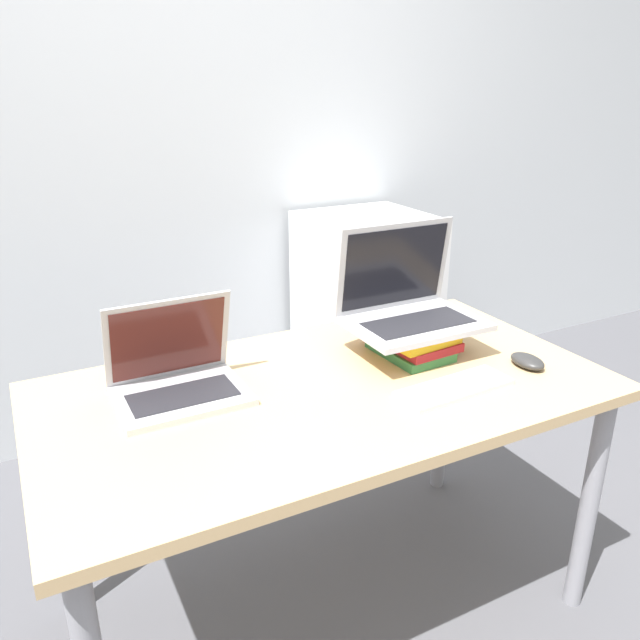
% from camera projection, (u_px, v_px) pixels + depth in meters
% --- Properties ---
extents(wall_back, '(8.00, 0.05, 2.70)m').
position_uv_depth(wall_back, '(172.00, 104.00, 2.39)').
color(wall_back, silver).
rests_on(wall_back, ground_plane).
extents(desk, '(1.42, 0.76, 0.72)m').
position_uv_depth(desk, '(327.00, 412.00, 1.60)').
color(desk, tan).
rests_on(desk, ground_plane).
extents(laptop_left, '(0.31, 0.24, 0.24)m').
position_uv_depth(laptop_left, '(177.00, 377.00, 1.51)').
color(laptop_left, '#B2B2B7').
rests_on(laptop_left, desk).
extents(book_stack, '(0.21, 0.27, 0.08)m').
position_uv_depth(book_stack, '(409.00, 337.00, 1.74)').
color(book_stack, '#33753D').
rests_on(book_stack, desk).
extents(laptop_on_books, '(0.36, 0.26, 0.27)m').
position_uv_depth(laptop_on_books, '(408.00, 304.00, 1.73)').
color(laptop_on_books, '#B2B2B7').
rests_on(laptop_on_books, book_stack).
extents(wireless_keyboard, '(0.31, 0.12, 0.01)m').
position_uv_depth(wireless_keyboard, '(455.00, 388.00, 1.54)').
color(wireless_keyboard, silver).
rests_on(wireless_keyboard, desk).
extents(mouse, '(0.07, 0.10, 0.03)m').
position_uv_depth(mouse, '(527.00, 361.00, 1.67)').
color(mouse, '#2D2D2D').
rests_on(mouse, desk).
extents(mini_fridge, '(0.51, 0.51, 0.91)m').
position_uv_depth(mini_fridge, '(365.00, 317.00, 2.77)').
color(mini_fridge, white).
rests_on(mini_fridge, ground_plane).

